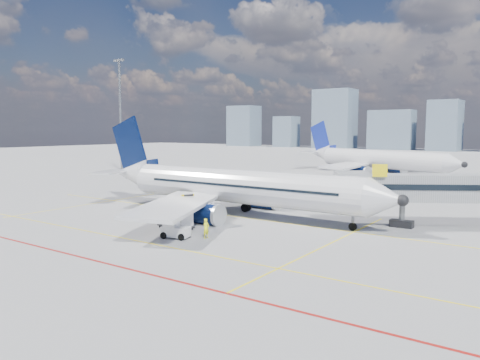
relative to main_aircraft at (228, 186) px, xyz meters
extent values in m
plane|color=#939396|center=(1.13, -8.67, -3.22)|extent=(420.00, 420.00, 0.00)
cube|color=yellow|center=(1.13, -0.67, -3.22)|extent=(60.00, 0.18, 0.01)
cube|color=yellow|center=(1.13, -14.67, -3.22)|extent=(80.00, 0.15, 0.01)
cube|color=yellow|center=(15.13, -6.67, -3.22)|extent=(0.15, 28.00, 0.01)
cube|color=yellow|center=(-18.87, -0.67, -3.22)|extent=(0.15, 30.00, 0.01)
cube|color=maroon|center=(1.13, -20.67, -3.22)|extent=(90.00, 0.25, 0.01)
cube|color=#93969B|center=(23.38, 7.48, 0.68)|extent=(20.84, 13.93, 2.60)
cube|color=black|center=(23.38, 7.48, 0.88)|extent=(20.52, 13.82, 0.55)
cube|color=#93969B|center=(13.83, 1.83, 0.68)|extent=(4.49, 4.56, 3.00)
cube|color=black|center=(18.13, 4.13, -2.87)|extent=(2.20, 1.00, 0.70)
cylinder|color=slate|center=(18.13, 4.13, -1.52)|extent=(0.56, 0.56, 2.70)
cube|color=yellow|center=(16.63, 1.63, 2.48)|extent=(1.26, 0.82, 1.20)
cylinder|color=slate|center=(-53.87, 31.33, 9.28)|extent=(0.56, 0.56, 25.00)
cube|color=slate|center=(-53.87, 31.33, 21.98)|extent=(3.20, 0.40, 0.50)
cube|color=#ABAEB2|center=(-55.07, 31.08, 21.98)|extent=(0.60, 0.15, 0.35)
cube|color=#ABAEB2|center=(-53.87, 31.08, 21.98)|extent=(0.60, 0.15, 0.35)
cube|color=#ABAEB2|center=(-52.67, 31.08, 21.98)|extent=(0.60, 0.15, 0.35)
cube|color=slate|center=(-122.23, 181.33, 8.18)|extent=(16.02, 12.56, 22.80)
cube|color=slate|center=(-94.33, 181.33, 4.99)|extent=(11.14, 10.64, 16.42)
cube|color=slate|center=(-66.41, 181.33, 11.51)|extent=(19.25, 13.87, 29.45)
cube|color=slate|center=(-37.58, 181.33, 6.03)|extent=(20.28, 10.42, 18.51)
cube|color=slate|center=(-13.90, 181.33, 7.93)|extent=(12.66, 15.90, 22.30)
cylinder|color=silver|center=(1.69, -0.01, 0.08)|extent=(29.13, 3.99, 3.78)
cone|color=silver|center=(17.99, -0.13, 0.08)|extent=(3.52, 3.81, 3.78)
sphere|color=black|center=(19.34, -0.14, 0.08)|extent=(1.07, 1.07, 1.07)
cone|color=silver|center=(-15.96, 0.11, 0.61)|extent=(6.23, 3.83, 3.78)
cube|color=black|center=(16.73, -0.12, 0.61)|extent=(1.47, 1.47, 0.44)
cube|color=silver|center=(0.30, 8.73, -0.96)|extent=(11.21, 16.66, 0.56)
cube|color=silver|center=(0.17, -8.73, -0.96)|extent=(11.04, 16.69, 0.56)
cylinder|color=#071236|center=(1.25, 5.62, -2.17)|extent=(3.51, 2.26, 2.23)
cylinder|color=#071236|center=(1.17, -5.63, -2.17)|extent=(3.51, 2.26, 2.23)
cylinder|color=#ABAEB2|center=(3.09, 5.60, -2.17)|extent=(0.36, 2.29, 2.29)
cylinder|color=#ABAEB2|center=(3.01, -5.65, -2.17)|extent=(0.36, 2.29, 2.29)
cube|color=#071236|center=(-15.96, 0.11, 3.96)|extent=(6.65, 0.36, 8.27)
cube|color=#071236|center=(-13.63, 0.10, 1.63)|extent=(5.47, 0.33, 2.09)
cube|color=silver|center=(-16.33, 3.22, 0.95)|extent=(4.76, 6.13, 0.21)
cube|color=silver|center=(-16.37, -2.99, 0.95)|extent=(4.71, 6.12, 0.21)
cylinder|color=slate|center=(14.79, -0.10, -2.32)|extent=(0.28, 0.28, 1.80)
cylinder|color=black|center=(14.79, -0.10, -2.84)|extent=(0.76, 0.29, 0.76)
cylinder|color=slate|center=(0.74, 2.52, -2.42)|extent=(0.32, 0.32, 1.60)
cylinder|color=black|center=(0.74, 2.52, -2.72)|extent=(1.00, 0.66, 1.00)
cylinder|color=slate|center=(0.70, -2.53, -2.42)|extent=(0.32, 0.32, 1.60)
cylinder|color=black|center=(0.70, -2.53, -2.72)|extent=(1.00, 0.66, 1.00)
cube|color=black|center=(2.19, 1.86, 0.37)|extent=(23.86, 0.27, 0.25)
cube|color=black|center=(2.16, -1.89, 0.37)|extent=(23.86, 0.27, 0.25)
cylinder|color=silver|center=(-0.81, 55.37, 0.08)|extent=(29.53, 14.43, 3.92)
cone|color=silver|center=(14.94, 49.34, 0.08)|extent=(4.78, 4.95, 3.92)
sphere|color=black|center=(16.25, 48.84, 0.08)|extent=(1.43, 1.43, 1.10)
cone|color=silver|center=(-17.88, 61.90, 0.63)|extent=(7.40, 5.95, 3.92)
cube|color=black|center=(13.72, 49.80, 0.63)|extent=(1.94, 1.94, 0.45)
cube|color=silver|center=(1.01, 64.35, -1.00)|extent=(15.41, 15.42, 0.58)
cube|color=silver|center=(-5.45, 47.47, -1.00)|extent=(6.11, 16.82, 0.58)
cylinder|color=#071236|center=(0.80, 60.99, -2.25)|extent=(4.20, 3.45, 2.31)
cylinder|color=#071236|center=(-3.37, 50.11, -2.25)|extent=(4.20, 3.45, 2.31)
cylinder|color=#ABAEB2|center=(2.58, 60.30, -2.25)|extent=(1.18, 2.34, 2.37)
cylinder|color=#ABAEB2|center=(-1.58, 49.43, -2.25)|extent=(1.18, 2.34, 2.37)
cube|color=navy|center=(-17.88, 61.90, 4.09)|extent=(6.54, 2.76, 8.56)
cube|color=navy|center=(-15.63, 61.04, 1.68)|extent=(5.40, 2.31, 2.16)
cube|color=silver|center=(-17.11, 65.04, 0.98)|extent=(6.04, 6.17, 0.22)
cube|color=silver|center=(-19.40, 59.04, 0.98)|extent=(3.11, 5.68, 0.22)
cylinder|color=black|center=(-0.82, 58.16, -2.72)|extent=(1.17, 0.96, 1.00)
cylinder|color=black|center=(-2.69, 53.29, -2.72)|extent=(1.17, 0.96, 1.00)
cylinder|color=black|center=(11.84, 50.52, -2.84)|extent=(0.81, 0.53, 0.76)
cube|color=silver|center=(3.13, -12.00, -2.62)|extent=(2.66, 1.85, 0.88)
cube|color=silver|center=(2.71, -12.10, -1.96)|extent=(1.37, 1.49, 0.66)
cube|color=black|center=(2.71, -12.10, -1.74)|extent=(1.25, 1.41, 0.38)
cylinder|color=black|center=(2.43, -12.79, -2.91)|extent=(0.65, 0.38, 0.61)
cylinder|color=black|center=(2.14, -11.62, -2.91)|extent=(0.65, 0.38, 0.61)
cylinder|color=black|center=(4.13, -12.37, -2.91)|extent=(0.65, 0.38, 0.61)
cylinder|color=black|center=(3.84, -11.20, -2.91)|extent=(0.65, 0.38, 0.61)
cube|color=black|center=(0.53, -9.21, -2.90)|extent=(3.82, 2.05, 0.18)
cube|color=silver|center=(-0.37, -9.10, -2.00)|extent=(1.74, 1.70, 1.57)
cube|color=silver|center=(1.44, -9.32, -2.00)|extent=(1.74, 1.70, 1.57)
cylinder|color=black|center=(-0.96, -9.75, -3.06)|extent=(0.34, 0.18, 0.32)
cylinder|color=black|center=(-0.79, -8.34, -3.06)|extent=(0.34, 0.18, 0.32)
cylinder|color=black|center=(1.86, -10.09, -3.06)|extent=(0.34, 0.18, 0.32)
cylinder|color=black|center=(2.03, -8.68, -3.06)|extent=(0.34, 0.18, 0.32)
cube|color=black|center=(-5.72, -2.77, -2.73)|extent=(4.83, 3.34, 0.76)
cube|color=black|center=(-4.92, -3.12, -1.59)|extent=(6.40, 3.63, 2.00)
cube|color=yellow|center=(-4.68, -2.57, -1.59)|extent=(6.02, 2.73, 2.09)
cube|color=yellow|center=(-5.16, -3.67, -1.59)|extent=(6.02, 2.73, 2.09)
cylinder|color=black|center=(-7.62, -2.76, -2.90)|extent=(0.70, 0.50, 0.65)
cylinder|color=black|center=(-7.00, -1.37, -2.90)|extent=(0.70, 0.50, 0.65)
cylinder|color=black|center=(-4.44, -4.17, -2.90)|extent=(0.70, 0.50, 0.65)
cylinder|color=black|center=(-3.82, -2.78, -2.90)|extent=(0.70, 0.50, 0.65)
imported|color=#F2F91A|center=(5.35, -10.48, -2.34)|extent=(0.46, 0.67, 1.76)
camera|label=1|loc=(30.96, -41.93, 6.36)|focal=35.00mm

